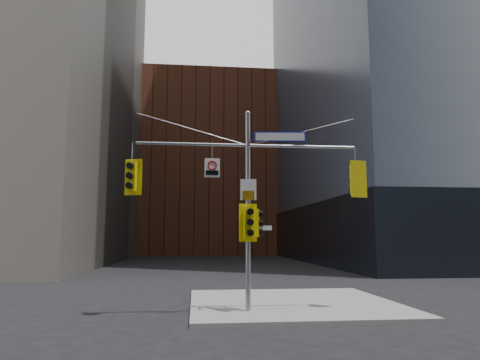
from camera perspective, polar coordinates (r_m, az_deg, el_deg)
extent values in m
plane|color=black|center=(13.55, 2.20, -19.06)|extent=(160.00, 160.00, 0.00)
cube|color=gray|center=(17.77, 6.95, -16.01)|extent=(8.00, 8.00, 0.15)
cube|color=black|center=(54.13, 27.74, -6.37)|extent=(36.40, 36.40, 6.00)
cube|color=brown|center=(72.06, -4.37, 1.49)|extent=(26.00, 20.00, 28.00)
cylinder|color=gray|center=(15.28, 1.07, -4.19)|extent=(0.18, 0.18, 7.20)
sphere|color=gray|center=(15.91, 1.04, 8.87)|extent=(0.20, 0.20, 0.20)
cylinder|color=gray|center=(15.50, -6.33, 4.77)|extent=(4.00, 0.11, 0.11)
cylinder|color=gray|center=(15.97, 8.21, 4.43)|extent=(4.00, 0.11, 0.11)
cylinder|color=gray|center=(15.27, 1.21, 4.91)|extent=(0.10, 0.70, 0.10)
cylinder|color=gray|center=(15.63, -6.31, 6.74)|extent=(4.00, 0.02, 1.12)
cylinder|color=gray|center=(16.09, 8.17, 6.35)|extent=(4.00, 0.02, 1.12)
cube|color=yellow|center=(15.46, -14.26, 0.47)|extent=(0.38, 0.31, 1.04)
cube|color=yellow|center=(15.62, -14.02, 0.38)|extent=(0.60, 0.18, 1.28)
cylinder|color=black|center=(15.32, -14.50, 1.86)|extent=(0.25, 0.20, 0.22)
cylinder|color=black|center=(15.40, -14.39, 1.81)|extent=(0.19, 0.06, 0.19)
cylinder|color=black|center=(15.27, -14.54, 0.58)|extent=(0.25, 0.20, 0.22)
cylinder|color=black|center=(15.35, -14.43, 0.54)|extent=(0.19, 0.06, 0.19)
cylinder|color=black|center=(15.23, -14.58, -0.71)|extent=(0.25, 0.20, 0.22)
cylinder|color=#0CE559|center=(15.30, -14.47, -0.75)|extent=(0.19, 0.06, 0.19)
cube|color=yellow|center=(16.38, 15.18, 0.06)|extent=(0.40, 0.32, 1.10)
cube|color=yellow|center=(16.23, 15.54, 0.15)|extent=(0.64, 0.18, 1.36)
cylinder|color=black|center=(16.61, 14.74, 1.23)|extent=(0.26, 0.21, 0.23)
cylinder|color=black|center=(16.54, 14.90, 1.27)|extent=(0.20, 0.06, 0.20)
cylinder|color=black|center=(16.56, 14.79, -0.03)|extent=(0.26, 0.21, 0.23)
cylinder|color=black|center=(16.49, 14.94, 0.01)|extent=(0.20, 0.06, 0.20)
cylinder|color=black|center=(16.51, 14.83, -1.29)|extent=(0.26, 0.21, 0.23)
cylinder|color=black|center=(16.44, 14.99, -1.26)|extent=(0.20, 0.06, 0.20)
cube|color=yellow|center=(15.30, 2.12, -5.76)|extent=(0.30, 0.36, 0.99)
cylinder|color=black|center=(15.30, 2.82, -4.52)|extent=(0.20, 0.24, 0.21)
cylinder|color=black|center=(15.31, 2.54, -4.53)|extent=(0.06, 0.18, 0.18)
cylinder|color=black|center=(15.29, 2.83, -5.76)|extent=(0.20, 0.24, 0.21)
cylinder|color=black|center=(15.29, 2.54, -5.76)|extent=(0.06, 0.18, 0.18)
cylinder|color=black|center=(15.28, 2.83, -6.99)|extent=(0.20, 0.24, 0.21)
cylinder|color=black|center=(15.29, 2.55, -6.99)|extent=(0.06, 0.18, 0.18)
cube|color=yellow|center=(14.99, 1.21, -5.68)|extent=(0.37, 0.28, 1.08)
cube|color=yellow|center=(15.17, 1.06, -5.70)|extent=(0.64, 0.09, 1.34)
cylinder|color=black|center=(14.80, 1.37, -4.26)|extent=(0.24, 0.18, 0.23)
cylinder|color=black|center=(14.88, 1.30, -4.27)|extent=(0.20, 0.04, 0.20)
cylinder|color=black|center=(14.79, 1.37, -5.65)|extent=(0.24, 0.18, 0.23)
cylinder|color=black|center=(14.87, 1.31, -5.66)|extent=(0.20, 0.04, 0.20)
cylinder|color=black|center=(14.78, 1.38, -7.05)|extent=(0.24, 0.18, 0.23)
cylinder|color=black|center=(14.86, 1.31, -7.05)|extent=(0.20, 0.04, 0.20)
cube|color=#101E9A|center=(15.87, 5.34, 5.76)|extent=(1.92, 0.22, 0.37)
cube|color=silver|center=(15.85, 5.36, 5.78)|extent=(1.80, 0.18, 0.29)
cube|color=silver|center=(15.33, -3.73, 1.64)|extent=(0.55, 0.04, 0.68)
torus|color=#B20A0A|center=(15.33, -3.72, 1.99)|extent=(0.34, 0.05, 0.34)
cube|color=black|center=(15.28, -3.73, 0.98)|extent=(0.46, 0.02, 0.16)
cube|color=silver|center=(15.23, 1.12, -1.28)|extent=(0.57, 0.08, 0.75)
cube|color=#D88C00|center=(15.19, 1.13, -2.05)|extent=(0.42, 0.05, 0.33)
cube|color=silver|center=(15.32, 2.76, -6.40)|extent=(0.82, 0.14, 0.17)
cube|color=#145926|center=(15.71, 0.88, -6.90)|extent=(0.08, 0.80, 0.16)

